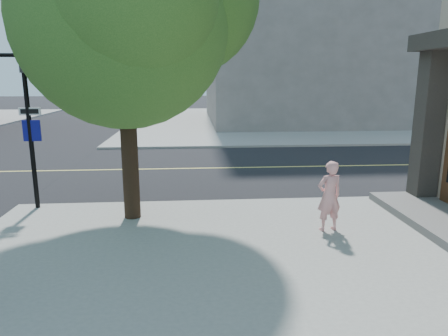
{
  "coord_description": "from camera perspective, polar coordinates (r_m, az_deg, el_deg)",
  "views": [
    {
      "loc": [
        3.6,
        -10.6,
        3.36
      ],
      "look_at": [
        4.31,
        -1.32,
        1.3
      ],
      "focal_mm": 32.62,
      "sensor_mm": 36.0,
      "label": 1
    }
  ],
  "objects": [
    {
      "name": "road_ew",
      "position": [
        15.88,
        -17.4,
        -0.28
      ],
      "size": [
        140.0,
        9.0,
        0.01
      ],
      "primitive_type": "cube",
      "color": "black",
      "rests_on": "ground"
    },
    {
      "name": "man_on_phone",
      "position": [
        9.02,
        14.53,
        -3.83
      ],
      "size": [
        0.63,
        0.48,
        1.54
      ],
      "primitive_type": "imported",
      "rotation": [
        0.0,
        0.0,
        3.36
      ],
      "color": "pink",
      "rests_on": "sidewalk_se"
    },
    {
      "name": "ground",
      "position": [
        11.68,
        -22.22,
        -5.18
      ],
      "size": [
        140.0,
        140.0,
        0.0
      ],
      "primitive_type": "plane",
      "color": "black",
      "rests_on": "ground"
    },
    {
      "name": "filler_ne",
      "position": [
        34.42,
        13.94,
        18.42
      ],
      "size": [
        18.0,
        16.0,
        14.0
      ],
      "primitive_type": "cube",
      "color": "slate",
      "rests_on": "sidewalk_ne"
    },
    {
      "name": "sidewalk_ne",
      "position": [
        33.75,
        12.76,
        6.58
      ],
      "size": [
        29.0,
        25.0,
        0.12
      ],
      "primitive_type": "cube",
      "color": "gray",
      "rests_on": "ground"
    }
  ]
}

